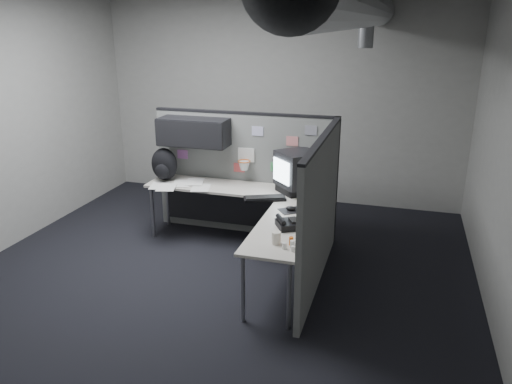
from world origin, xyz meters
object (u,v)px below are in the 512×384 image
(desk, at_px, (248,205))
(keyboard, at_px, (265,198))
(backpack, at_px, (164,165))
(monitor, at_px, (298,171))
(phone, at_px, (288,224))

(desk, relative_size, keyboard, 4.48)
(keyboard, height_order, backpack, backpack)
(monitor, bearing_deg, desk, -149.81)
(monitor, bearing_deg, phone, -82.62)
(keyboard, distance_m, phone, 0.86)
(keyboard, height_order, phone, phone)
(keyboard, bearing_deg, backpack, -172.68)
(desk, distance_m, monitor, 0.73)
(desk, xyz_separation_m, keyboard, (0.23, -0.09, 0.14))
(monitor, distance_m, keyboard, 0.56)
(keyboard, relative_size, phone, 1.61)
(desk, relative_size, monitor, 3.69)
(desk, relative_size, phone, 7.23)
(backpack, bearing_deg, keyboard, -6.64)
(desk, xyz_separation_m, monitor, (0.54, 0.31, 0.38))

